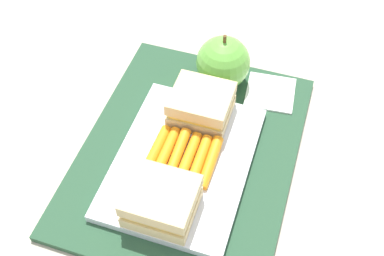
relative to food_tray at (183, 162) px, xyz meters
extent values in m
plane|color=#B7AD99|center=(0.03, 0.00, -0.02)|extent=(2.40, 2.40, 0.00)
cube|color=#284C33|center=(0.03, 0.00, -0.01)|extent=(0.36, 0.28, 0.01)
cube|color=white|center=(0.00, 0.00, 0.00)|extent=(0.23, 0.17, 0.01)
cube|color=#DBC189|center=(-0.08, 0.00, 0.01)|extent=(0.07, 0.08, 0.02)
cube|color=#F4CC4C|center=(-0.08, 0.00, 0.03)|extent=(0.07, 0.07, 0.01)
cube|color=#DBC189|center=(-0.08, 0.00, 0.04)|extent=(0.07, 0.08, 0.02)
cube|color=#DBC189|center=(0.08, 0.00, 0.01)|extent=(0.07, 0.08, 0.02)
cube|color=#F4CC4C|center=(0.08, 0.00, 0.03)|extent=(0.07, 0.07, 0.01)
cube|color=#DBC189|center=(0.08, 0.00, 0.04)|extent=(0.07, 0.08, 0.02)
cylinder|color=orange|center=(0.00, -0.04, 0.01)|extent=(0.08, 0.01, 0.02)
cylinder|color=orange|center=(0.00, -0.02, 0.01)|extent=(0.08, 0.01, 0.02)
cylinder|color=orange|center=(0.00, -0.01, 0.01)|extent=(0.08, 0.01, 0.02)
cylinder|color=orange|center=(0.00, 0.01, 0.01)|extent=(0.08, 0.01, 0.02)
cylinder|color=orange|center=(0.00, 0.02, 0.01)|extent=(0.08, 0.01, 0.02)
cylinder|color=orange|center=(0.00, 0.04, 0.01)|extent=(0.08, 0.01, 0.02)
sphere|color=#66B742|center=(0.16, -0.01, 0.03)|extent=(0.08, 0.08, 0.08)
cylinder|color=brown|center=(0.16, -0.01, 0.08)|extent=(0.01, 0.01, 0.01)
cube|color=white|center=(0.16, -0.08, 0.00)|extent=(0.08, 0.08, 0.00)
camera|label=1|loc=(-0.33, -0.12, 0.52)|focal=44.55mm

